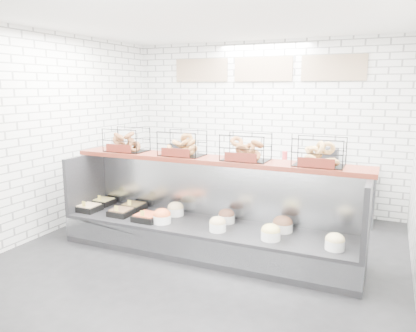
% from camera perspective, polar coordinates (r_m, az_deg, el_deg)
% --- Properties ---
extents(ground, '(5.50, 5.50, 0.00)m').
position_cam_1_polar(ground, '(5.32, -1.64, -13.23)').
color(ground, black).
rests_on(ground, ground).
extents(room_shell, '(5.02, 5.51, 3.01)m').
position_cam_1_polar(room_shell, '(5.40, 1.06, 9.68)').
color(room_shell, silver).
rests_on(room_shell, ground).
extents(display_case, '(4.00, 0.90, 1.20)m').
position_cam_1_polar(display_case, '(5.49, -0.21, -8.77)').
color(display_case, black).
rests_on(display_case, ground).
extents(bagel_shelf, '(4.10, 0.50, 0.40)m').
position_cam_1_polar(bagel_shelf, '(5.38, 0.65, 2.39)').
color(bagel_shelf, '#4E1910').
rests_on(bagel_shelf, display_case).
extents(prep_counter, '(4.00, 0.60, 1.20)m').
position_cam_1_polar(prep_counter, '(7.32, 6.63, -2.62)').
color(prep_counter, '#93969B').
rests_on(prep_counter, ground).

